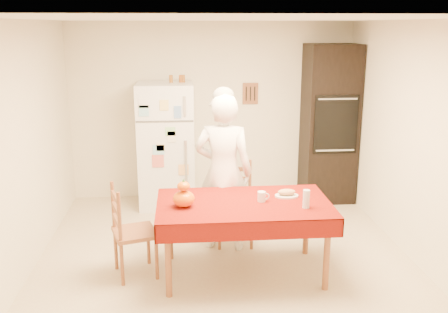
{
  "coord_description": "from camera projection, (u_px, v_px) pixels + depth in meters",
  "views": [
    {
      "loc": [
        -0.43,
        -4.8,
        2.44
      ],
      "look_at": [
        -0.0,
        0.2,
        1.12
      ],
      "focal_mm": 40.0,
      "sensor_mm": 36.0,
      "label": 1
    }
  ],
  "objects": [
    {
      "name": "pumpkin_upper",
      "position": [
        184.0,
        186.0,
        4.72
      ],
      "size": [
        0.12,
        0.12,
        0.09
      ],
      "primitive_type": "ellipsoid",
      "color": "#CF5B04",
      "rests_on": "pumpkin_lower"
    },
    {
      "name": "chair_left",
      "position": [
        128.0,
        228.0,
        4.91
      ],
      "size": [
        0.5,
        0.52,
        0.95
      ],
      "rotation": [
        0.0,
        0.0,
        1.86
      ],
      "color": "brown",
      "rests_on": "floor"
    },
    {
      "name": "dining_table",
      "position": [
        244.0,
        209.0,
        4.9
      ],
      "size": [
        1.7,
        1.0,
        0.76
      ],
      "color": "brown",
      "rests_on": "floor"
    },
    {
      "name": "oven_cabinet",
      "position": [
        329.0,
        124.0,
        6.99
      ],
      "size": [
        0.7,
        0.62,
        2.2
      ],
      "color": "black",
      "rests_on": "floor"
    },
    {
      "name": "spice_jar_right",
      "position": [
        183.0,
        79.0,
        6.66
      ],
      "size": [
        0.05,
        0.05,
        0.1
      ],
      "primitive_type": "cylinder",
      "color": "brown",
      "rests_on": "refrigerator"
    },
    {
      "name": "spice_jar_mid",
      "position": [
        181.0,
        79.0,
        6.66
      ],
      "size": [
        0.05,
        0.05,
        0.1
      ],
      "primitive_type": "cylinder",
      "color": "#934C1A",
      "rests_on": "refrigerator"
    },
    {
      "name": "pumpkin_lower",
      "position": [
        184.0,
        199.0,
        4.75
      ],
      "size": [
        0.21,
        0.21,
        0.16
      ],
      "primitive_type": "ellipsoid",
      "color": "#C33104",
      "rests_on": "dining_table"
    },
    {
      "name": "bread_plate",
      "position": [
        287.0,
        196.0,
        5.04
      ],
      "size": [
        0.24,
        0.24,
        0.02
      ],
      "primitive_type": "cylinder",
      "color": "silver",
      "rests_on": "dining_table"
    },
    {
      "name": "room_shell",
      "position": [
        226.0,
        112.0,
        4.87
      ],
      "size": [
        4.02,
        4.52,
        2.51
      ],
      "color": "beige",
      "rests_on": "ground"
    },
    {
      "name": "chair_far",
      "position": [
        235.0,
        200.0,
        5.71
      ],
      "size": [
        0.44,
        0.42,
        0.95
      ],
      "rotation": [
        0.0,
        0.0,
        -0.06
      ],
      "color": "brown",
      "rests_on": "floor"
    },
    {
      "name": "seated_woman",
      "position": [
        223.0,
        172.0,
        5.46
      ],
      "size": [
        0.72,
        0.55,
        1.76
      ],
      "primitive_type": "imported",
      "rotation": [
        0.0,
        0.0,
        2.92
      ],
      "color": "white",
      "rests_on": "floor"
    },
    {
      "name": "spice_jar_left",
      "position": [
        171.0,
        79.0,
        6.65
      ],
      "size": [
        0.05,
        0.05,
        0.1
      ],
      "primitive_type": "cylinder",
      "color": "brown",
      "rests_on": "refrigerator"
    },
    {
      "name": "refrigerator",
      "position": [
        166.0,
        145.0,
        6.82
      ],
      "size": [
        0.75,
        0.74,
        1.7
      ],
      "color": "white",
      "rests_on": "floor"
    },
    {
      "name": "coffee_mug",
      "position": [
        262.0,
        197.0,
        4.9
      ],
      "size": [
        0.08,
        0.08,
        0.1
      ],
      "primitive_type": "cylinder",
      "color": "silver",
      "rests_on": "dining_table"
    },
    {
      "name": "floor",
      "position": [
        226.0,
        263.0,
        5.28
      ],
      "size": [
        4.5,
        4.5,
        0.0
      ],
      "primitive_type": "plane",
      "color": "tan",
      "rests_on": "ground"
    },
    {
      "name": "wine_glass",
      "position": [
        306.0,
        199.0,
        4.72
      ],
      "size": [
        0.07,
        0.07,
        0.18
      ],
      "primitive_type": "cylinder",
      "color": "silver",
      "rests_on": "dining_table"
    },
    {
      "name": "bread_loaf",
      "position": [
        287.0,
        192.0,
        5.03
      ],
      "size": [
        0.18,
        0.1,
        0.06
      ],
      "primitive_type": "ellipsoid",
      "color": "#9D704D",
      "rests_on": "bread_plate"
    }
  ]
}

